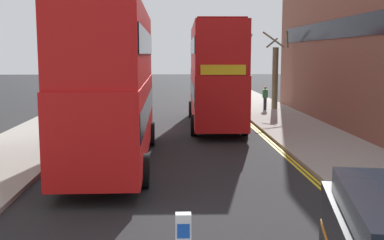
{
  "coord_description": "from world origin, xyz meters",
  "views": [
    {
      "loc": [
        -0.21,
        -4.79,
        3.99
      ],
      "look_at": [
        0.5,
        11.0,
        1.8
      ],
      "focal_mm": 44.79,
      "sensor_mm": 36.0,
      "label": 1
    }
  ],
  "objects": [
    {
      "name": "sidewalk_right",
      "position": [
        6.5,
        16.0,
        0.07
      ],
      "size": [
        4.0,
        80.0,
        0.14
      ],
      "primitive_type": "cube",
      "color": "#9E9991",
      "rests_on": "ground"
    },
    {
      "name": "kerb_line_outer",
      "position": [
        4.4,
        14.0,
        0.0
      ],
      "size": [
        0.1,
        56.0,
        0.01
      ],
      "primitive_type": "cube",
      "color": "yellow",
      "rests_on": "ground"
    },
    {
      "name": "street_tree_mid",
      "position": [
        5.75,
        35.83,
        2.56
      ],
      "size": [
        1.67,
        1.66,
        5.5
      ],
      "color": "#6B6047",
      "rests_on": "sidewalk_right"
    },
    {
      "name": "pedestrian_far",
      "position": [
        6.32,
        27.87,
        0.99
      ],
      "size": [
        0.34,
        0.22,
        1.62
      ],
      "color": "#2D2D38",
      "rests_on": "sidewalk_right"
    },
    {
      "name": "street_tree_near",
      "position": [
        7.17,
        28.71,
        2.52
      ],
      "size": [
        2.08,
        1.72,
        5.45
      ],
      "color": "#6B6047",
      "rests_on": "sidewalk_right"
    },
    {
      "name": "sidewalk_left",
      "position": [
        -6.5,
        16.0,
        0.07
      ],
      "size": [
        4.0,
        80.0,
        0.14
      ],
      "primitive_type": "cube",
      "color": "#9E9991",
      "rests_on": "ground"
    },
    {
      "name": "double_decker_bus_away",
      "position": [
        -2.29,
        12.56,
        3.03
      ],
      "size": [
        2.86,
        10.83,
        5.64
      ],
      "color": "red",
      "rests_on": "ground"
    },
    {
      "name": "double_decker_bus_oncoming",
      "position": [
        2.25,
        21.64,
        3.03
      ],
      "size": [
        2.99,
        10.86,
        5.64
      ],
      "color": "red",
      "rests_on": "ground"
    },
    {
      "name": "kerb_line_inner",
      "position": [
        4.24,
        14.0,
        0.0
      ],
      "size": [
        0.1,
        56.0,
        0.01
      ],
      "primitive_type": "cube",
      "color": "yellow",
      "rests_on": "ground"
    }
  ]
}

